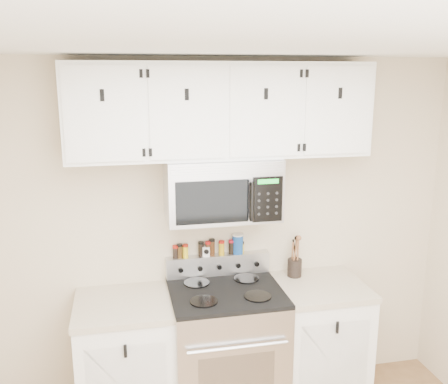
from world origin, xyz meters
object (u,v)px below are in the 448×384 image
Objects in this scene: microwave at (222,189)px; utensil_crock at (295,266)px; range at (226,351)px; salt_canister at (238,244)px.

microwave is 2.47× the size of utensil_crock.
microwave is 0.85m from utensil_crock.
range is 7.47× the size of salt_canister.
microwave is at bearing -172.93° from utensil_crock.
utensil_crock is 2.09× the size of salt_canister.
microwave reaches higher than salt_canister.
range is 0.78m from utensil_crock.
salt_canister is at bearing 168.27° from utensil_crock.
microwave is at bearing -133.50° from salt_canister.
utensil_crock is 0.46m from salt_canister.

